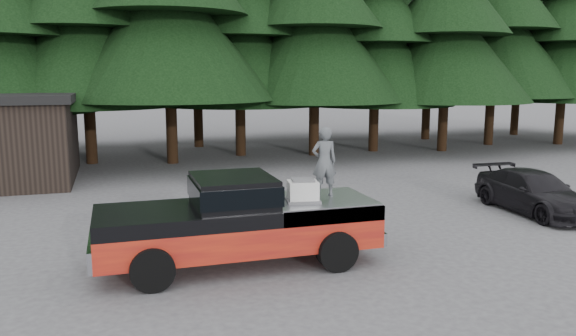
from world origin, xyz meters
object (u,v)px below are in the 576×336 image
object	(u,v)px
pickup_truck	(238,234)
air_compressor	(303,192)
man_on_bed	(324,162)
parked_car	(534,192)

from	to	relation	value
pickup_truck	air_compressor	size ratio (longest dim) A/B	9.69
man_on_bed	parked_car	bearing A→B (deg)	-162.42
parked_car	air_compressor	bearing A→B (deg)	-162.97
pickup_truck	air_compressor	world-z (taller)	air_compressor
air_compressor	man_on_bed	distance (m)	0.93
air_compressor	parked_car	xyz separation A→B (m)	(7.87, 2.17, -0.94)
pickup_truck	parked_car	size ratio (longest dim) A/B	1.45
pickup_truck	parked_car	world-z (taller)	pickup_truck
pickup_truck	air_compressor	distance (m)	1.63
air_compressor	man_on_bed	world-z (taller)	man_on_bed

